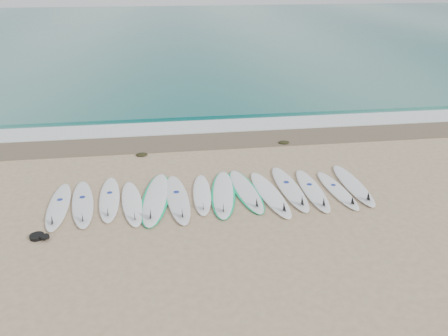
{
  "coord_description": "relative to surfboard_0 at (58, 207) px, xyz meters",
  "views": [
    {
      "loc": [
        -1.1,
        -10.16,
        5.6
      ],
      "look_at": [
        0.41,
        0.9,
        0.4
      ],
      "focal_mm": 35.0,
      "sensor_mm": 36.0,
      "label": 1
    }
  ],
  "objects": [
    {
      "name": "wave_crest",
      "position": [
        3.96,
        7.09,
        -0.01
      ],
      "size": [
        120.0,
        1.0,
        0.1
      ],
      "primitive_type": "cube",
      "color": "#256D67",
      "rests_on": "ground"
    },
    {
      "name": "surfboard_12",
      "position": [
        7.34,
        -0.13,
        -0.0
      ],
      "size": [
        0.69,
        2.35,
        0.3
      ],
      "rotation": [
        0.0,
        0.0,
        0.09
      ],
      "color": "white",
      "rests_on": "ground"
    },
    {
      "name": "surfboard_5",
      "position": [
        3.02,
        -0.03,
        0.01
      ],
      "size": [
        0.78,
        2.77,
        0.35
      ],
      "rotation": [
        0.0,
        0.0,
        0.08
      ],
      "color": "silver",
      "rests_on": "ground"
    },
    {
      "name": "surfboard_2",
      "position": [
        1.25,
        0.22,
        0.0
      ],
      "size": [
        0.69,
        2.54,
        0.32
      ],
      "rotation": [
        0.0,
        0.0,
        0.07
      ],
      "color": "white",
      "rests_on": "ground"
    },
    {
      "name": "wet_sand_band",
      "position": [
        3.96,
        4.19,
        -0.05
      ],
      "size": [
        120.0,
        1.8,
        0.01
      ],
      "primitive_type": "cube",
      "color": "brown",
      "rests_on": "ground"
    },
    {
      "name": "surfboard_3",
      "position": [
        1.85,
        -0.09,
        -0.0
      ],
      "size": [
        0.83,
        2.49,
        0.31
      ],
      "rotation": [
        0.0,
        0.0,
        0.13
      ],
      "color": "white",
      "rests_on": "ground"
    },
    {
      "name": "ground",
      "position": [
        3.96,
        0.09,
        -0.06
      ],
      "size": [
        120.0,
        120.0,
        0.0
      ],
      "primitive_type": "plane",
      "color": "tan"
    },
    {
      "name": "surfboard_9",
      "position": [
        5.48,
        -0.11,
        0.0
      ],
      "size": [
        0.91,
        2.77,
        0.35
      ],
      "rotation": [
        0.0,
        0.0,
        0.13
      ],
      "color": "white",
      "rests_on": "ground"
    },
    {
      "name": "surfboard_7",
      "position": [
        4.23,
        0.12,
        -0.0
      ],
      "size": [
        1.0,
        2.78,
        0.34
      ],
      "rotation": [
        0.0,
        0.0,
        -0.13
      ],
      "color": "white",
      "rests_on": "ground"
    },
    {
      "name": "surfboard_13",
      "position": [
        7.89,
        0.1,
        0.0
      ],
      "size": [
        0.56,
        2.6,
        0.33
      ],
      "rotation": [
        0.0,
        0.0,
        0.01
      ],
      "color": "white",
      "rests_on": "ground"
    },
    {
      "name": "surfboard_10",
      "position": [
        6.08,
        0.14,
        0.0
      ],
      "size": [
        0.7,
        2.75,
        0.35
      ],
      "rotation": [
        0.0,
        0.0,
        0.05
      ],
      "color": "white",
      "rests_on": "ground"
    },
    {
      "name": "seaweed_near",
      "position": [
        1.98,
        3.15,
        -0.02
      ],
      "size": [
        0.38,
        0.29,
        0.07
      ],
      "primitive_type": "ellipsoid",
      "color": "black",
      "rests_on": "ground"
    },
    {
      "name": "ocean",
      "position": [
        3.96,
        32.59,
        -0.04
      ],
      "size": [
        120.0,
        55.0,
        0.03
      ],
      "primitive_type": "cube",
      "color": "#256D67",
      "rests_on": "ground"
    },
    {
      "name": "surfboard_6",
      "position": [
        3.67,
        0.14,
        -0.0
      ],
      "size": [
        0.6,
        2.33,
        0.3
      ],
      "rotation": [
        0.0,
        0.0,
        -0.05
      ],
      "color": "white",
      "rests_on": "ground"
    },
    {
      "name": "surfboard_1",
      "position": [
        0.59,
        0.05,
        0.0
      ],
      "size": [
        0.94,
        2.63,
        0.33
      ],
      "rotation": [
        0.0,
        0.0,
        0.16
      ],
      "color": "silver",
      "rests_on": "ground"
    },
    {
      "name": "surfboard_11",
      "position": [
        6.67,
        -0.04,
        0.0
      ],
      "size": [
        0.54,
        2.53,
        0.32
      ],
      "rotation": [
        0.0,
        0.0,
        -0.01
      ],
      "color": "white",
      "rests_on": "ground"
    },
    {
      "name": "surfboard_0",
      "position": [
        0.0,
        0.0,
        0.0
      ],
      "size": [
        0.65,
        2.53,
        0.32
      ],
      "rotation": [
        0.0,
        0.0,
        0.05
      ],
      "color": "white",
      "rests_on": "ground"
    },
    {
      "name": "surfboard_4",
      "position": [
        2.44,
        0.09,
        -0.0
      ],
      "size": [
        1.01,
        2.97,
        0.37
      ],
      "rotation": [
        0.0,
        0.0,
        -0.11
      ],
      "color": "white",
      "rests_on": "ground"
    },
    {
      "name": "seaweed_far",
      "position": [
        6.82,
        3.56,
        -0.02
      ],
      "size": [
        0.39,
        0.3,
        0.08
      ],
      "primitive_type": "ellipsoid",
      "color": "black",
      "rests_on": "ground"
    },
    {
      "name": "surfboard_8",
      "position": [
        4.87,
        0.2,
        -0.01
      ],
      "size": [
        0.92,
        2.67,
        0.33
      ],
      "rotation": [
        0.0,
        0.0,
        0.11
      ],
      "color": "white",
      "rests_on": "ground"
    },
    {
      "name": "foam_band",
      "position": [
        3.96,
        5.59,
        -0.04
      ],
      "size": [
        120.0,
        1.4,
        0.04
      ],
      "primitive_type": "cube",
      "color": "silver",
      "rests_on": "ground"
    },
    {
      "name": "leash_coil",
      "position": [
        -0.16,
        -1.32,
        -0.01
      ],
      "size": [
        0.46,
        0.36,
        0.11
      ],
      "color": "black",
      "rests_on": "ground"
    }
  ]
}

